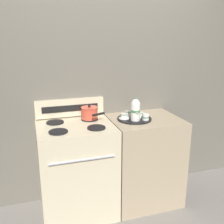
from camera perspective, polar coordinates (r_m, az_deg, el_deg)
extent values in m
plane|color=gray|center=(3.02, -0.11, -19.31)|extent=(6.00, 6.00, 0.00)
cube|color=#666056|center=(2.85, -2.12, 2.94)|extent=(6.00, 0.05, 2.20)
cube|color=beige|center=(2.70, -7.64, -12.38)|extent=(0.72, 0.61, 0.94)
cylinder|color=silver|center=(2.30, -6.42, -10.33)|extent=(0.58, 0.02, 0.02)
cylinder|color=black|center=(2.62, -12.29, -2.22)|extent=(0.17, 0.17, 0.01)
cylinder|color=black|center=(2.67, -4.89, -1.55)|extent=(0.17, 0.17, 0.01)
cylinder|color=black|center=(2.36, -11.61, -4.23)|extent=(0.17, 0.17, 0.01)
cylinder|color=black|center=(2.41, -3.43, -3.43)|extent=(0.17, 0.17, 0.01)
cube|color=beige|center=(2.75, -9.13, 0.94)|extent=(0.71, 0.05, 0.18)
cube|color=black|center=(2.72, -9.05, 0.80)|extent=(0.58, 0.01, 0.06)
cube|color=tan|center=(2.89, 6.92, -10.30)|extent=(0.71, 0.61, 0.94)
cylinder|color=#D14C38|center=(2.65, -4.92, -0.28)|extent=(0.16, 0.16, 0.11)
cylinder|color=#D14C38|center=(2.63, -4.95, 0.97)|extent=(0.17, 0.17, 0.01)
sphere|color=black|center=(2.63, -4.96, 1.33)|extent=(0.03, 0.03, 0.03)
cylinder|color=black|center=(2.53, -2.94, -0.49)|extent=(0.14, 0.07, 0.02)
cylinder|color=black|center=(2.67, 4.88, -1.48)|extent=(0.35, 0.35, 0.01)
cylinder|color=white|center=(2.58, 5.13, 0.08)|extent=(0.09, 0.09, 0.18)
cylinder|color=#427A4C|center=(2.58, 5.13, 0.27)|extent=(0.09, 0.09, 0.02)
sphere|color=white|center=(2.56, 5.18, 1.98)|extent=(0.08, 0.08, 0.08)
sphere|color=#427A4C|center=(2.55, 5.20, 3.01)|extent=(0.02, 0.02, 0.02)
cone|color=white|center=(2.52, 5.73, -0.14)|extent=(0.03, 0.07, 0.05)
cylinder|color=white|center=(2.75, 3.74, -0.73)|extent=(0.11, 0.11, 0.01)
cylinder|color=white|center=(2.74, 3.75, -0.24)|extent=(0.07, 0.07, 0.04)
cylinder|color=#427A4C|center=(2.74, 3.76, 0.11)|extent=(0.07, 0.07, 0.01)
cylinder|color=white|center=(2.71, 6.15, -1.02)|extent=(0.11, 0.11, 0.01)
cylinder|color=white|center=(2.71, 6.17, -0.52)|extent=(0.07, 0.07, 0.04)
cylinder|color=#427A4C|center=(2.70, 6.18, -0.17)|extent=(0.07, 0.07, 0.01)
cylinder|color=white|center=(2.65, 2.64, -1.34)|extent=(0.11, 0.11, 0.01)
cylinder|color=white|center=(2.65, 2.64, -0.84)|extent=(0.07, 0.07, 0.04)
cylinder|color=#427A4C|center=(2.64, 2.65, -0.48)|extent=(0.07, 0.07, 0.01)
cylinder|color=white|center=(2.61, 7.34, -1.09)|extent=(0.06, 0.06, 0.06)
cylinder|color=#427A4C|center=(2.61, 7.34, -1.09)|extent=(0.07, 0.07, 0.01)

